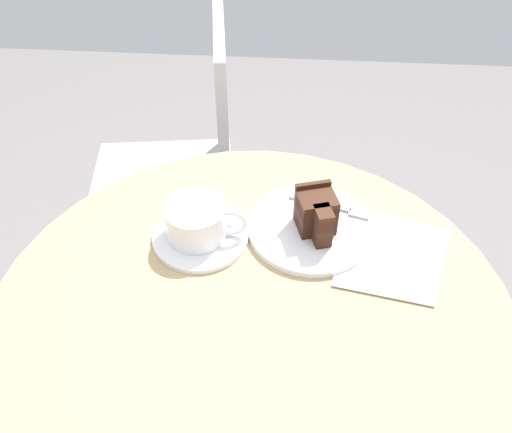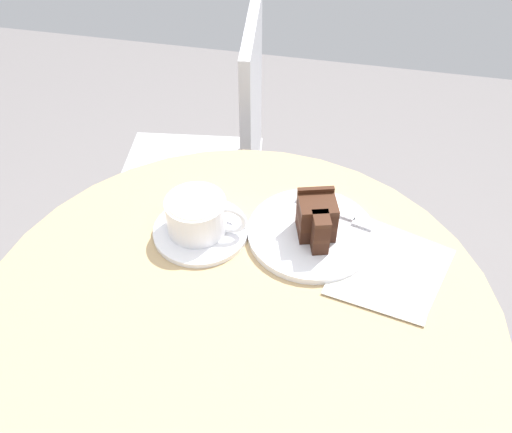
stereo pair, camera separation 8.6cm
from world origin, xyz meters
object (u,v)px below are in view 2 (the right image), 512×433
at_px(cake_plate, 311,233).
at_px(napkin, 386,268).
at_px(coffee_cup, 198,214).
at_px(fork, 343,216).
at_px(cafe_chair, 219,154).
at_px(teaspoon, 225,220).
at_px(saucer, 201,231).
at_px(cake_slice, 317,219).

xyz_separation_m(cake_plate, napkin, (0.12, -0.05, -0.00)).
relative_size(cake_plate, napkin, 0.99).
distance_m(coffee_cup, cake_plate, 0.19).
height_order(fork, napkin, fork).
bearing_deg(cafe_chair, coffee_cup, 4.65).
distance_m(coffee_cup, fork, 0.24).
bearing_deg(cake_plate, cafe_chair, 121.73).
distance_m(fork, napkin, 0.12).
relative_size(coffee_cup, teaspoon, 1.26).
bearing_deg(napkin, teaspoon, 171.00).
bearing_deg(saucer, teaspoon, 38.37).
distance_m(coffee_cup, teaspoon, 0.05).
height_order(saucer, fork, fork).
bearing_deg(cake_slice, cafe_chair, 122.00).
relative_size(saucer, coffee_cup, 1.19).
distance_m(saucer, coffee_cup, 0.04).
xyz_separation_m(teaspoon, cake_slice, (0.15, -0.00, 0.03)).
relative_size(coffee_cup, cafe_chair, 0.15).
xyz_separation_m(teaspoon, cake_plate, (0.15, 0.00, -0.01)).
distance_m(saucer, fork, 0.24).
bearing_deg(fork, cake_slice, -114.26).
height_order(saucer, cake_slice, cake_slice).
bearing_deg(fork, cafe_chair, 143.93).
bearing_deg(fork, cake_plate, -122.84).
bearing_deg(cafe_chair, teaspoon, 9.37).
bearing_deg(cake_plate, cake_slice, -41.49).
distance_m(saucer, cake_slice, 0.19).
relative_size(teaspoon, napkin, 0.50).
relative_size(coffee_cup, cake_plate, 0.63).
bearing_deg(cake_slice, teaspoon, 179.51).
distance_m(coffee_cup, cafe_chair, 0.59).
relative_size(fork, napkin, 0.66).
bearing_deg(napkin, cafe_chair, 128.55).
relative_size(coffee_cup, napkin, 0.62).
bearing_deg(napkin, cake_plate, 158.95).
xyz_separation_m(coffee_cup, napkin, (0.31, -0.02, -0.04)).
bearing_deg(cake_plate, teaspoon, -178.05).
relative_size(saucer, cake_plate, 0.75).
xyz_separation_m(cake_slice, napkin, (0.12, -0.04, -0.04)).
bearing_deg(saucer, fork, 17.96).
bearing_deg(fork, saucer, -146.27).
xyz_separation_m(saucer, cake_plate, (0.18, 0.03, 0.00)).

